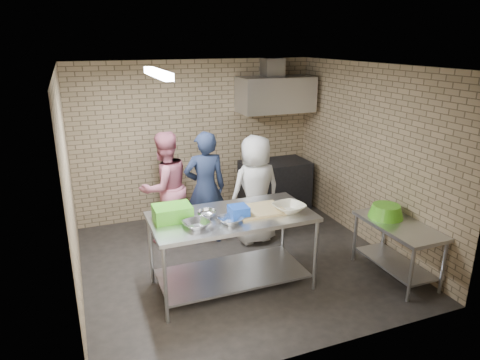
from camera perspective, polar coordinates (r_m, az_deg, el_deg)
name	(u,v)px	position (r m, az deg, el deg)	size (l,w,h in m)	color
floor	(239,261)	(6.24, -0.19, -10.74)	(4.20, 4.20, 0.00)	black
ceiling	(238,66)	(5.47, -0.22, 14.87)	(4.20, 4.20, 0.00)	black
back_wall	(197,140)	(7.54, -5.72, 5.35)	(4.20, 0.06, 2.70)	tan
front_wall	(317,230)	(4.03, 10.20, -6.60)	(4.20, 0.06, 2.70)	tan
left_wall	(69,190)	(5.36, -21.65, -1.27)	(0.06, 4.00, 2.70)	tan
right_wall	(369,156)	(6.73, 16.75, 3.06)	(0.06, 4.00, 2.70)	tan
prep_table	(232,251)	(5.45, -1.07, -9.41)	(1.97, 0.99, 0.99)	silver
side_counter	(396,250)	(6.09, 19.97, -8.70)	(0.60, 1.20, 0.75)	silver
stove	(275,185)	(7.94, 4.60, -0.72)	(1.20, 0.70, 0.90)	black
range_hood	(276,94)	(7.61, 4.75, 11.22)	(1.30, 0.60, 0.60)	silver
hood_duct	(273,67)	(7.71, 4.33, 14.68)	(0.35, 0.30, 0.30)	#A5A8AD
wall_shelf	(286,103)	(7.94, 6.08, 10.16)	(0.80, 0.20, 0.04)	#3F2B19
fluorescent_fixture	(158,73)	(5.19, -10.87, 13.72)	(0.10, 1.25, 0.08)	white
green_crate	(172,213)	(5.13, -8.94, -4.30)	(0.44, 0.33, 0.18)	green
blue_tub	(239,212)	(5.14, -0.19, -4.23)	(0.22, 0.22, 0.14)	#1641A9
cutting_board	(259,210)	(5.34, 2.51, -4.01)	(0.60, 0.46, 0.03)	tan
mixing_bowl_a	(196,224)	(4.91, -5.79, -5.88)	(0.31, 0.31, 0.08)	#B6B8BE
mixing_bowl_b	(207,214)	(5.18, -4.41, -4.52)	(0.23, 0.23, 0.07)	#B7B9BE
mixing_bowl_c	(230,220)	(5.00, -1.30, -5.34)	(0.28, 0.28, 0.07)	silver
ceramic_bowl	(289,208)	(5.36, 6.51, -3.67)	(0.38, 0.38, 0.09)	beige
green_basin	(386,211)	(6.07, 18.77, -3.91)	(0.46, 0.46, 0.17)	#59C626
bottle_green	(293,97)	(8.00, 7.08, 10.87)	(0.06, 0.06, 0.15)	green
man_navy	(205,188)	(6.50, -4.61, -1.10)	(0.64, 0.42, 1.75)	#151C36
woman_pink	(165,188)	(6.64, -9.89, -1.02)	(0.84, 0.65, 1.73)	#C5687C
woman_white	(256,190)	(6.52, 2.07, -1.31)	(0.82, 0.53, 1.68)	silver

